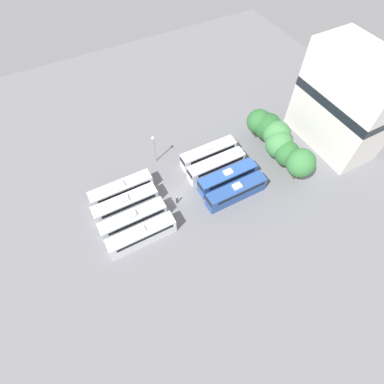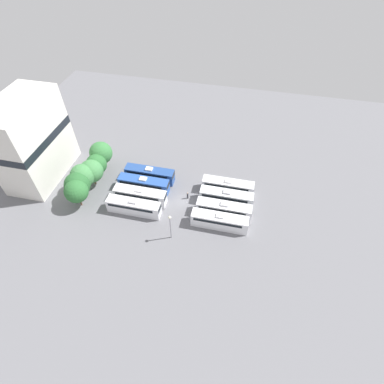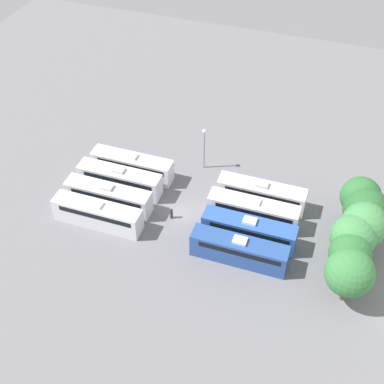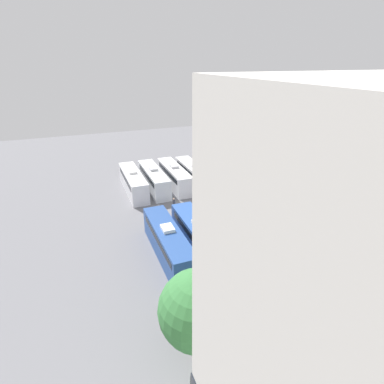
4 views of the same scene
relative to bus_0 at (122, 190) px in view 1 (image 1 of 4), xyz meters
The scene contains 18 objects.
ground_plane 10.43m from the bus_0, 60.70° to the left, with size 108.46×108.46×0.00m, color slate.
bus_0 is the anchor object (origin of this frame).
bus_1 3.25m from the bus_0, ahead, with size 2.53×11.52×3.56m.
bus_2 6.76m from the bus_0, ahead, with size 2.53×11.52×3.56m.
bus_3 10.12m from the bus_0, ahead, with size 2.53×11.52×3.56m.
bus_4 18.25m from the bus_0, 90.54° to the left, with size 2.53×11.52×3.56m.
bus_5 18.29m from the bus_0, 79.91° to the left, with size 2.53×11.52×3.56m.
bus_6 19.54m from the bus_0, 70.07° to the left, with size 2.53×11.52×3.56m.
bus_7 20.70m from the bus_0, 60.86° to the left, with size 2.53×11.52×3.56m.
worker_person 10.17m from the bus_0, 52.69° to the left, with size 0.36×0.36×1.82m.
light_pole 10.46m from the bus_0, 118.64° to the left, with size 0.60×0.60×6.64m.
tree_0 30.41m from the bus_0, 91.63° to the left, with size 5.00×5.00×6.85m.
tree_1 31.23m from the bus_0, 88.02° to the left, with size 5.46×5.46×6.93m.
tree_2 31.56m from the bus_0, 83.14° to the left, with size 5.39×5.39×6.99m.
tree_3 30.86m from the bus_0, 78.91° to the left, with size 5.29×5.29×6.64m.
tree_4 31.44m from the bus_0, 74.43° to the left, with size 4.79×4.79×6.24m.
tree_5 32.75m from the bus_0, 68.85° to the left, with size 5.36×5.36×7.21m.
depot_building 44.70m from the bus_0, 81.15° to the left, with size 17.54×9.51×19.14m.
Camera 1 is at (28.45, -12.46, 45.88)m, focal length 28.00 mm.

